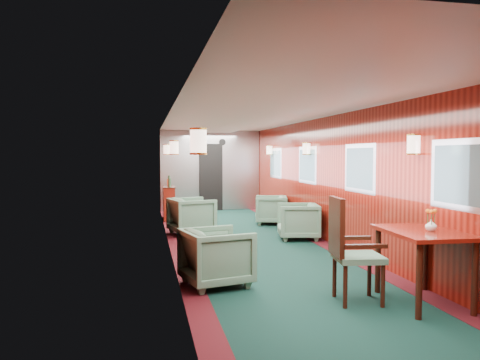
{
  "coord_description": "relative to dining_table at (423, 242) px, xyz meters",
  "views": [
    {
      "loc": [
        -1.9,
        -8.04,
        1.67
      ],
      "look_at": [
        0.0,
        1.41,
        1.15
      ],
      "focal_mm": 35.0,
      "sensor_mm": 36.0,
      "label": 1
    }
  ],
  "objects": [
    {
      "name": "armchair_right_near",
      "position": [
        -0.09,
        4.1,
        -0.34
      ],
      "size": [
        0.92,
        0.9,
        0.72
      ],
      "primitive_type": "imported",
      "rotation": [
        0.0,
        0.0,
        -1.77
      ],
      "color": "#22503E",
      "rests_on": "ground"
    },
    {
      "name": "dining_table",
      "position": [
        0.0,
        0.0,
        0.0
      ],
      "size": [
        0.82,
        1.14,
        0.83
      ],
      "rotation": [
        0.0,
        0.0,
        -0.05
      ],
      "color": "maroon",
      "rests_on": "ground"
    },
    {
      "name": "wall_sconces",
      "position": [
        -1.13,
        3.93,
        1.1
      ],
      "size": [
        2.97,
        7.97,
        0.25
      ],
      "color": "#FFE4C6",
      "rests_on": "ground"
    },
    {
      "name": "windows_right",
      "position": [
        0.36,
        3.61,
        0.76
      ],
      "size": [
        0.02,
        8.6,
        0.8
      ],
      "color": "silver",
      "rests_on": "ground"
    },
    {
      "name": "armchair_left_near",
      "position": [
        -2.16,
        1.17,
        -0.33
      ],
      "size": [
        0.97,
        0.95,
        0.73
      ],
      "primitive_type": "imported",
      "rotation": [
        0.0,
        0.0,
        1.81
      ],
      "color": "#22503E",
      "rests_on": "ground"
    },
    {
      "name": "bulkhead",
      "position": [
        -1.13,
        9.28,
        0.49
      ],
      "size": [
        2.98,
        0.17,
        2.39
      ],
      "color": "#A7A9AE",
      "rests_on": "ground"
    },
    {
      "name": "room",
      "position": [
        -1.13,
        3.36,
        0.94
      ],
      "size": [
        12.0,
        12.1,
        2.4
      ],
      "color": "#0C2D25",
      "rests_on": "ground"
    },
    {
      "name": "flower_vase",
      "position": [
        0.06,
        -0.06,
        0.2
      ],
      "size": [
        0.16,
        0.16,
        0.13
      ],
      "primitive_type": "imported",
      "rotation": [
        0.0,
        0.0,
        0.35
      ],
      "color": "silver",
      "rests_on": "dining_table"
    },
    {
      "name": "side_chair",
      "position": [
        -0.8,
        0.21,
        -0.05
      ],
      "size": [
        0.59,
        0.62,
        1.19
      ],
      "rotation": [
        0.0,
        0.0,
        -0.12
      ],
      "color": "#22503E",
      "rests_on": "ground"
    },
    {
      "name": "credenza",
      "position": [
        -2.47,
        7.48,
        -0.25
      ],
      "size": [
        0.3,
        0.96,
        1.13
      ],
      "color": "maroon",
      "rests_on": "ground"
    },
    {
      "name": "armchair_left_far",
      "position": [
        -2.1,
        5.09,
        -0.3
      ],
      "size": [
        1.04,
        1.02,
        0.78
      ],
      "primitive_type": "imported",
      "rotation": [
        0.0,
        0.0,
        1.83
      ],
      "color": "#22503E",
      "rests_on": "ground"
    },
    {
      "name": "armchair_right_far",
      "position": [
        -0.09,
        6.18,
        -0.35
      ],
      "size": [
        0.91,
        0.9,
        0.69
      ],
      "primitive_type": "imported",
      "rotation": [
        0.0,
        0.0,
        -1.82
      ],
      "color": "#22503E",
      "rests_on": "ground"
    }
  ]
}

